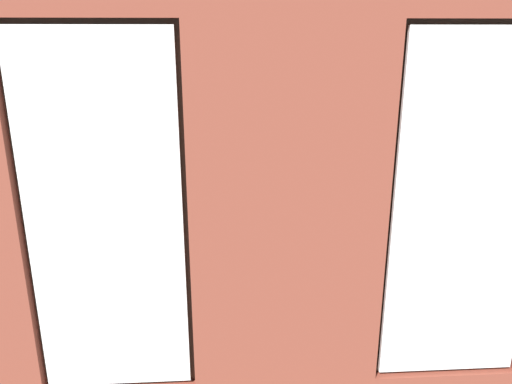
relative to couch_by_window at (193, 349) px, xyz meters
The scene contains 16 objects.
ground_plane 2.25m from the couch_by_window, 106.54° to the right, with size 7.27×6.31×0.10m, color brown.
brick_wall_with_windows 1.58m from the couch_by_window, 134.23° to the left, with size 6.67×0.30×3.29m.
couch_by_window is the anchor object (origin of this frame).
couch_left 3.99m from the couch_by_window, 145.02° to the right, with size 1.01×1.97×0.80m.
coffee_table 2.08m from the couch_by_window, 104.42° to the right, with size 1.50×0.73×0.44m.
cup_ceramic 2.09m from the couch_by_window, 104.42° to the right, with size 0.08×0.08×0.09m, color silver.
table_plant_small 1.92m from the couch_by_window, 92.07° to the right, with size 0.15×0.15×0.25m.
remote_black 2.34m from the couch_by_window, 113.45° to the right, with size 0.05×0.17×0.02m, color black.
remote_gray 2.01m from the couch_by_window, 108.31° to the right, with size 0.05×0.17×0.02m, color #59595B.
papasan_chair 4.16m from the couch_by_window, 91.57° to the right, with size 1.08×1.08×0.69m.
potted_plant_near_tv 2.12m from the couch_by_window, 29.61° to the right, with size 0.69×0.69×1.14m.
potted_plant_corner_near_left 5.48m from the couch_by_window, 128.59° to the right, with size 0.45×0.45×0.70m.
potted_plant_mid_room_small 3.05m from the couch_by_window, 115.82° to the right, with size 0.36×0.36×0.55m.
potted_plant_foreground_right 4.71m from the couch_by_window, 64.14° to the right, with size 1.13×1.01×1.43m.
potted_plant_between_couches 1.46m from the couch_by_window, behind, with size 0.53×0.53×0.84m.
potted_plant_by_left_couch 4.67m from the couch_by_window, 127.89° to the right, with size 0.44×0.44×0.67m.
Camera 1 is at (0.36, 5.44, 2.65)m, focal length 35.00 mm.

